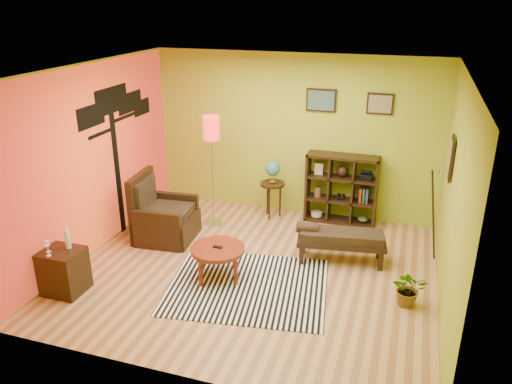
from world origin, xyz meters
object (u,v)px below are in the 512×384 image
(globe_table, at_px, (273,175))
(bench, at_px, (339,238))
(floor_lamp, at_px, (212,138))
(potted_plant, at_px, (409,292))
(cube_shelf, at_px, (342,189))
(coffee_table, at_px, (218,252))
(side_cabinet, at_px, (64,271))
(armchair, at_px, (162,219))

(globe_table, distance_m, bench, 1.88)
(globe_table, relative_size, bench, 0.78)
(floor_lamp, distance_m, globe_table, 1.29)
(globe_table, relative_size, potted_plant, 2.21)
(floor_lamp, distance_m, cube_shelf, 2.37)
(coffee_table, distance_m, floor_lamp, 2.07)
(globe_table, distance_m, cube_shelf, 1.21)
(bench, bearing_deg, floor_lamp, 164.34)
(coffee_table, xyz_separation_m, side_cabinet, (-1.78, -0.95, -0.09))
(globe_table, bearing_deg, armchair, -137.25)
(cube_shelf, distance_m, potted_plant, 2.58)
(armchair, height_order, cube_shelf, cube_shelf)
(coffee_table, xyz_separation_m, bench, (1.51, 0.96, -0.02))
(cube_shelf, bearing_deg, floor_lamp, -159.42)
(floor_lamp, relative_size, cube_shelf, 1.57)
(bench, xyz_separation_m, potted_plant, (1.02, -0.85, -0.20))
(armchair, xyz_separation_m, cube_shelf, (2.63, 1.49, 0.28))
(potted_plant, bearing_deg, globe_table, 138.93)
(coffee_table, distance_m, armchair, 1.55)
(coffee_table, bearing_deg, bench, 32.29)
(globe_table, bearing_deg, coffee_table, -93.82)
(armchair, xyz_separation_m, side_cabinet, (-0.49, -1.81, -0.02))
(armchair, height_order, globe_table, armchair)
(side_cabinet, distance_m, bench, 3.81)
(coffee_table, distance_m, side_cabinet, 2.03)
(globe_table, distance_m, potted_plant, 3.22)
(bench, bearing_deg, potted_plant, -39.70)
(armchair, distance_m, cube_shelf, 3.03)
(coffee_table, height_order, potted_plant, coffee_table)
(armchair, relative_size, bench, 0.81)
(armchair, relative_size, floor_lamp, 0.57)
(side_cabinet, height_order, floor_lamp, floor_lamp)
(cube_shelf, bearing_deg, side_cabinet, -133.36)
(side_cabinet, bearing_deg, potted_plant, 13.80)
(side_cabinet, distance_m, floor_lamp, 3.01)
(cube_shelf, xyz_separation_m, bench, (0.18, -1.39, -0.22))
(side_cabinet, relative_size, cube_shelf, 0.76)
(side_cabinet, bearing_deg, bench, 30.08)
(potted_plant, bearing_deg, side_cabinet, -166.20)
(cube_shelf, xyz_separation_m, potted_plant, (1.21, -2.24, -0.42))
(side_cabinet, relative_size, potted_plant, 1.96)
(coffee_table, relative_size, armchair, 0.69)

